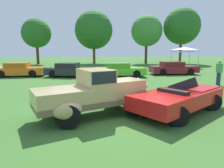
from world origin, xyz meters
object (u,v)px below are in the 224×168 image
Objects in this scene: show_car_orange at (19,70)px; show_car_lime at (120,70)px; show_car_charcoal at (69,70)px; canopy_tent_left_field at (185,49)px; neighbor_convertible at (180,97)px; show_car_burgundy at (173,68)px; spectator_between_cars at (219,72)px; feature_pickup_truck at (94,93)px.

show_car_lime is at bearing -5.00° from show_car_orange.
show_car_lime is (8.95, -0.78, 0.00)m from show_car_orange.
show_car_charcoal is 1.54× the size of canopy_tent_left_field.
neighbor_convertible is 10.36m from show_car_lime.
show_car_burgundy is 2.72× the size of spectator_between_cars.
feature_pickup_truck is at bearing -121.61° from show_car_burgundy.
show_car_charcoal is 9.90m from show_car_burgundy.
canopy_tent_left_field is at bearing 41.76° from show_car_lime.
show_car_charcoal is 2.58× the size of spectator_between_cars.
feature_pickup_truck is 3.30m from neighbor_convertible.
show_car_burgundy is (4.10, 11.73, 0.02)m from neighbor_convertible.
feature_pickup_truck reaches higher than show_car_burgundy.
show_car_lime is 12.76m from canopy_tent_left_field.
canopy_tent_left_field reaches higher than feature_pickup_truck.
spectator_between_cars is at bearing -82.12° from show_car_burgundy.
show_car_burgundy is (14.33, 0.68, 0.00)m from show_car_orange.
spectator_between_cars is at bearing 48.55° from neighbor_convertible.
show_car_charcoal and show_car_lime have the same top height.
spectator_between_cars is 13.55m from canopy_tent_left_field.
neighbor_convertible is 20.46m from canopy_tent_left_field.
show_car_lime is (4.45, -0.24, 0.00)m from show_car_charcoal.
canopy_tent_left_field reaches higher than show_car_orange.
neighbor_convertible is 0.99× the size of show_car_orange.
neighbor_convertible is 15.06m from show_car_orange.
show_car_orange is 1.55× the size of canopy_tent_left_field.
feature_pickup_truck reaches higher than spectator_between_cars.
canopy_tent_left_field is at bearing 58.92° from feature_pickup_truck.
neighbor_convertible is 0.95× the size of show_car_burgundy.
show_car_lime is at bearing -3.07° from show_car_charcoal.
feature_pickup_truck is 0.98× the size of show_car_charcoal.
neighbor_convertible is at bearing -47.24° from show_car_orange.
neighbor_convertible is at bearing 4.44° from feature_pickup_truck.
show_car_lime is 7.79m from spectator_between_cars.
show_car_orange is 0.98× the size of show_car_lime.
canopy_tent_left_field is (9.42, 8.41, 1.82)m from show_car_lime.
show_car_charcoal is at bearing 118.58° from neighbor_convertible.
canopy_tent_left_field is at bearing 66.46° from neighbor_convertible.
show_car_orange is at bearing -157.45° from canopy_tent_left_field.
show_car_orange is 14.34m from show_car_burgundy.
feature_pickup_truck is 0.96× the size of show_car_lime.
show_car_charcoal is 0.97× the size of show_car_lime.
show_car_burgundy is at bearing 2.70° from show_car_orange.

